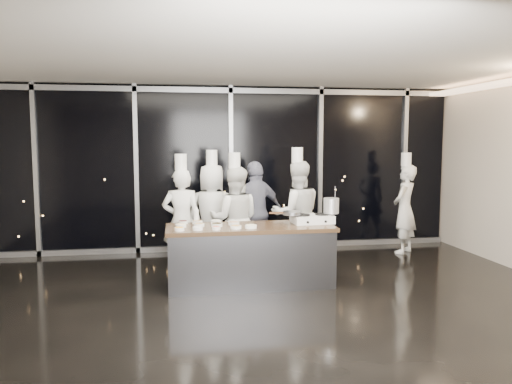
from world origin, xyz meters
TOP-DOWN VIEW (x-y plane):
  - ground at (0.00, 0.00)m, footprint 9.00×9.00m
  - room_shell at (0.18, 0.00)m, footprint 9.02×7.02m
  - window_wall at (0.00, 3.43)m, footprint 8.90×0.11m
  - demo_counter at (0.00, 0.90)m, footprint 2.46×0.86m
  - stove at (0.96, 0.97)m, footprint 0.63×0.42m
  - frying_pan at (0.63, 0.96)m, footprint 0.50×0.30m
  - stock_pot at (1.27, 1.00)m, footprint 0.25×0.25m
  - prep_bowls at (-0.58, 0.92)m, footprint 1.17×0.71m
  - squeeze_bottle at (-0.77, 1.24)m, footprint 0.07×0.07m
  - chef_far_left at (-0.99, 1.70)m, footprint 0.66×0.46m
  - chef_left at (-0.46, 2.17)m, footprint 0.98×0.77m
  - chef_center at (-0.13, 1.75)m, footprint 0.92×0.77m
  - guest at (0.32, 2.29)m, footprint 1.14×0.83m
  - chef_right at (0.95, 1.90)m, footprint 0.89×0.70m
  - chef_side at (3.23, 2.57)m, footprint 0.72×0.72m

SIDE VIEW (x-z plane):
  - ground at x=0.00m, z-range 0.00..0.00m
  - demo_counter at x=0.00m, z-range 0.00..0.90m
  - chef_side at x=3.23m, z-range -0.09..1.82m
  - chef_center at x=-0.13m, z-range -0.11..1.85m
  - chef_far_left at x=-0.99m, z-range -0.09..1.84m
  - chef_left at x=-0.46m, z-range -0.10..1.89m
  - guest at x=0.32m, z-range 0.00..1.79m
  - chef_right at x=0.95m, z-range -0.11..1.93m
  - prep_bowls at x=-0.58m, z-range 0.90..0.95m
  - stove at x=0.96m, z-range 0.89..1.03m
  - squeeze_bottle at x=-0.77m, z-range 0.89..1.16m
  - frying_pan at x=0.63m, z-range 1.04..1.09m
  - stock_pot at x=1.27m, z-range 1.04..1.27m
  - window_wall at x=0.00m, z-range 0.00..3.20m
  - room_shell at x=0.18m, z-range 0.64..3.85m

